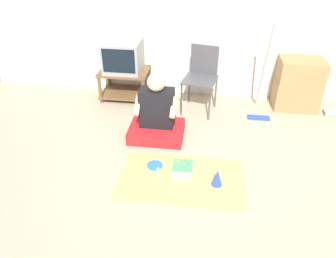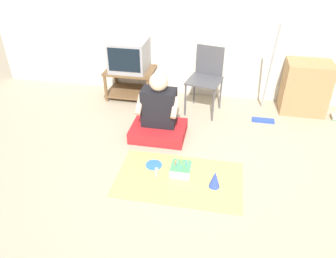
% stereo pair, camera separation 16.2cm
% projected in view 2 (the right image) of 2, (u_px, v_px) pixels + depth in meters
% --- Properties ---
extents(ground_plane, '(16.00, 16.00, 0.00)m').
position_uv_depth(ground_plane, '(190.00, 188.00, 3.19)').
color(ground_plane, tan).
extents(wall_back, '(6.40, 0.06, 2.55)m').
position_uv_depth(wall_back, '(215.00, 5.00, 4.20)').
color(wall_back, beige).
rests_on(wall_back, ground_plane).
extents(tv_stand, '(0.68, 0.49, 0.42)m').
position_uv_depth(tv_stand, '(131.00, 80.00, 4.70)').
color(tv_stand, brown).
rests_on(tv_stand, ground_plane).
extents(tv, '(0.50, 0.48, 0.42)m').
position_uv_depth(tv, '(129.00, 55.00, 4.50)').
color(tv, '#99999E').
rests_on(tv, tv_stand).
extents(folding_chair, '(0.49, 0.48, 0.86)m').
position_uv_depth(folding_chair, '(206.00, 75.00, 4.24)').
color(folding_chair, '#4C4C51').
rests_on(folding_chair, ground_plane).
extents(cardboard_box_stack, '(0.58, 0.40, 0.69)m').
position_uv_depth(cardboard_box_stack, '(305.00, 88.00, 4.29)').
color(cardboard_box_stack, '#A87F51').
rests_on(cardboard_box_stack, ground_plane).
extents(dust_mop, '(0.28, 0.46, 1.25)m').
position_uv_depth(dust_mop, '(267.00, 92.00, 4.13)').
color(dust_mop, '#2D4CB2').
rests_on(dust_mop, ground_plane).
extents(person_seated, '(0.64, 0.49, 0.87)m').
position_uv_depth(person_seated, '(159.00, 115.00, 3.83)').
color(person_seated, red).
rests_on(person_seated, ground_plane).
extents(party_cloth, '(1.26, 0.75, 0.01)m').
position_uv_depth(party_cloth, '(179.00, 179.00, 3.29)').
color(party_cloth, '#EAD666').
rests_on(party_cloth, ground_plane).
extents(birthday_cake, '(0.21, 0.21, 0.16)m').
position_uv_depth(birthday_cake, '(181.00, 169.00, 3.34)').
color(birthday_cake, silver).
rests_on(birthday_cake, party_cloth).
extents(party_hat_blue, '(0.11, 0.11, 0.18)m').
position_uv_depth(party_hat_blue, '(215.00, 179.00, 3.15)').
color(party_hat_blue, blue).
rests_on(party_hat_blue, party_cloth).
extents(paper_plate, '(0.17, 0.17, 0.01)m').
position_uv_depth(paper_plate, '(154.00, 165.00, 3.47)').
color(paper_plate, blue).
rests_on(paper_plate, party_cloth).
extents(plastic_spoon_near, '(0.04, 0.14, 0.01)m').
position_uv_depth(plastic_spoon_near, '(156.00, 170.00, 3.40)').
color(plastic_spoon_near, white).
rests_on(plastic_spoon_near, party_cloth).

